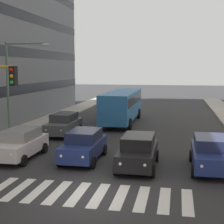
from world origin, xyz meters
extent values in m
plane|color=#2D2D30|center=(0.00, 0.00, 0.00)|extent=(180.00, 180.00, 0.00)
cube|color=silver|center=(-4.05, 0.00, 0.00)|extent=(0.45, 2.80, 0.01)
cube|color=silver|center=(-3.15, 0.00, 0.00)|extent=(0.45, 2.80, 0.01)
cube|color=silver|center=(-2.25, 0.00, 0.00)|extent=(0.45, 2.80, 0.01)
cube|color=silver|center=(-1.35, 0.00, 0.00)|extent=(0.45, 2.80, 0.01)
cube|color=silver|center=(-0.45, 0.00, 0.00)|extent=(0.45, 2.80, 0.01)
cube|color=silver|center=(0.45, 0.00, 0.00)|extent=(0.45, 2.80, 0.01)
cube|color=silver|center=(1.35, 0.00, 0.00)|extent=(0.45, 2.80, 0.01)
cube|color=silver|center=(2.25, 0.00, 0.00)|extent=(0.45, 2.80, 0.01)
cube|color=silver|center=(3.15, 0.00, 0.00)|extent=(0.45, 2.80, 0.01)
cube|color=silver|center=(4.05, 0.00, 0.00)|extent=(0.45, 2.80, 0.01)
cube|color=navy|center=(-5.30, -4.51, 0.72)|extent=(1.80, 4.40, 0.80)
cube|color=#1D2547|center=(-5.30, -4.71, 1.42)|extent=(1.58, 2.46, 0.60)
cylinder|color=black|center=(-4.40, -3.05, 0.32)|extent=(0.22, 0.64, 0.64)
cylinder|color=black|center=(-4.40, -5.96, 0.32)|extent=(0.22, 0.64, 0.64)
sphere|color=white|center=(-4.72, -2.36, 0.80)|extent=(0.18, 0.18, 0.18)
cube|color=black|center=(-1.58, -4.19, 0.72)|extent=(1.80, 4.40, 0.80)
cube|color=black|center=(-1.58, -4.39, 1.42)|extent=(1.58, 2.46, 0.60)
cylinder|color=black|center=(-2.48, -2.74, 0.32)|extent=(0.22, 0.64, 0.64)
cylinder|color=black|center=(-0.68, -2.74, 0.32)|extent=(0.22, 0.64, 0.64)
cylinder|color=black|center=(-2.48, -5.64, 0.32)|extent=(0.22, 0.64, 0.64)
cylinder|color=black|center=(-0.68, -5.64, 0.32)|extent=(0.22, 0.64, 0.64)
sphere|color=white|center=(-2.15, -2.04, 0.80)|extent=(0.18, 0.18, 0.18)
sphere|color=white|center=(-1.00, -2.04, 0.80)|extent=(0.18, 0.18, 0.18)
cube|color=navy|center=(1.63, -5.02, 0.72)|extent=(1.80, 4.40, 0.80)
cube|color=#1D2547|center=(1.63, -5.22, 1.42)|extent=(1.58, 2.46, 0.60)
cylinder|color=black|center=(0.73, -3.57, 0.32)|extent=(0.22, 0.64, 0.64)
cylinder|color=black|center=(2.53, -3.57, 0.32)|extent=(0.22, 0.64, 0.64)
cylinder|color=black|center=(0.73, -6.47, 0.32)|extent=(0.22, 0.64, 0.64)
cylinder|color=black|center=(2.53, -6.47, 0.32)|extent=(0.22, 0.64, 0.64)
sphere|color=white|center=(1.05, -2.87, 0.80)|extent=(0.18, 0.18, 0.18)
sphere|color=white|center=(2.20, -2.87, 0.80)|extent=(0.18, 0.18, 0.18)
cube|color=silver|center=(5.37, -4.70, 0.72)|extent=(1.80, 4.40, 0.80)
cube|color=gray|center=(5.37, -4.90, 1.42)|extent=(1.58, 2.46, 0.60)
cylinder|color=black|center=(4.47, -3.25, 0.32)|extent=(0.22, 0.64, 0.64)
cylinder|color=black|center=(4.47, -6.15, 0.32)|extent=(0.22, 0.64, 0.64)
cylinder|color=black|center=(6.27, -6.15, 0.32)|extent=(0.22, 0.64, 0.64)
sphere|color=white|center=(4.79, -2.55, 0.80)|extent=(0.18, 0.18, 0.18)
cube|color=#474C51|center=(5.15, -11.72, 0.72)|extent=(1.80, 4.40, 0.80)
cube|color=#343639|center=(5.15, -11.92, 1.42)|extent=(1.58, 2.46, 0.60)
cylinder|color=black|center=(4.25, -10.27, 0.32)|extent=(0.22, 0.64, 0.64)
cylinder|color=black|center=(6.05, -10.27, 0.32)|extent=(0.22, 0.64, 0.64)
cylinder|color=black|center=(4.25, -13.17, 0.32)|extent=(0.22, 0.64, 0.64)
cylinder|color=black|center=(6.05, -13.17, 0.32)|extent=(0.22, 0.64, 0.64)
sphere|color=white|center=(4.57, -9.57, 0.80)|extent=(0.18, 0.18, 0.18)
sphere|color=white|center=(5.72, -9.57, 0.80)|extent=(0.18, 0.18, 0.18)
cube|color=#286BAD|center=(1.63, -18.58, 1.75)|extent=(2.50, 10.50, 2.50)
cube|color=black|center=(1.63, -18.58, 2.30)|extent=(2.52, 9.87, 0.80)
cylinder|color=black|center=(0.38, -14.91, 0.50)|extent=(0.28, 1.00, 1.00)
cylinder|color=black|center=(2.88, -14.91, 0.50)|extent=(0.28, 1.00, 1.00)
cylinder|color=black|center=(0.38, -21.73, 0.50)|extent=(0.28, 1.00, 1.00)
cylinder|color=black|center=(2.88, -21.73, 0.50)|extent=(0.28, 1.00, 1.00)
cube|color=black|center=(2.69, 1.00, 4.95)|extent=(0.24, 0.28, 0.76)
sphere|color=red|center=(2.69, 1.15, 5.19)|extent=(0.14, 0.14, 0.14)
sphere|color=orange|center=(2.69, 1.15, 4.95)|extent=(0.14, 0.14, 0.14)
sphere|color=green|center=(2.69, 1.15, 4.71)|extent=(0.14, 0.14, 0.14)
cylinder|color=#4C6B56|center=(8.32, -9.07, 3.61)|extent=(0.16, 0.16, 6.91)
cylinder|color=#4C6B56|center=(6.87, -9.07, 6.91)|extent=(2.90, 0.10, 0.10)
ellipsoid|color=#B7BCC1|center=(5.43, -9.07, 6.81)|extent=(0.56, 0.28, 0.20)
camera|label=1|loc=(-3.57, 13.21, 5.28)|focal=54.49mm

